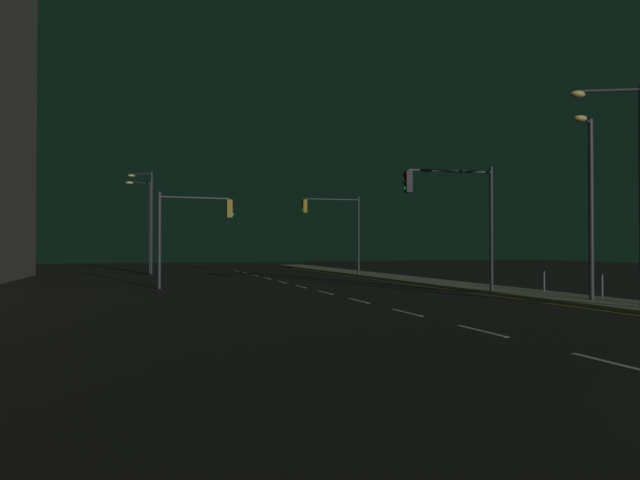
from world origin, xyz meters
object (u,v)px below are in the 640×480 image
at_px(traffic_light_far_center, 194,221).
at_px(street_lamp_far_end, 589,190).
at_px(traffic_light_mid_right, 335,219).
at_px(street_lamp_across_street, 146,218).
at_px(traffic_light_near_right, 454,202).
at_px(street_lamp_median, 148,213).
at_px(street_lamp_mid_block, 629,173).

relative_size(traffic_light_far_center, street_lamp_far_end, 0.72).
distance_m(traffic_light_mid_right, street_lamp_across_street, 15.61).
bearing_deg(street_lamp_far_end, traffic_light_far_center, 136.24).
height_order(street_lamp_far_end, street_lamp_across_street, street_lamp_across_street).
relative_size(traffic_light_mid_right, street_lamp_far_end, 0.84).
height_order(traffic_light_near_right, street_lamp_median, street_lamp_median).
height_order(traffic_light_near_right, traffic_light_far_center, traffic_light_near_right).
height_order(traffic_light_mid_right, street_lamp_median, street_lamp_median).
bearing_deg(street_lamp_median, traffic_light_far_center, -82.46).
relative_size(traffic_light_far_center, street_lamp_median, 0.61).
bearing_deg(street_lamp_mid_block, traffic_light_far_center, 130.04).
xyz_separation_m(street_lamp_median, street_lamp_mid_block, (14.66, -30.68, -0.22)).
height_order(traffic_light_mid_right, street_lamp_across_street, street_lamp_across_street).
bearing_deg(traffic_light_far_center, traffic_light_near_right, -35.81).
distance_m(traffic_light_mid_right, street_lamp_far_end, 20.95).
bearing_deg(traffic_light_far_center, street_lamp_far_end, -43.76).
distance_m(traffic_light_near_right, street_lamp_across_street, 27.66).
xyz_separation_m(traffic_light_far_center, street_lamp_far_end, (13.23, -12.67, 0.77)).
xyz_separation_m(traffic_light_near_right, traffic_light_far_center, (-10.64, 7.68, -0.63)).
relative_size(traffic_light_mid_right, street_lamp_mid_block, 0.78).
bearing_deg(traffic_light_near_right, street_lamp_far_end, -62.61).
height_order(traffic_light_mid_right, street_lamp_far_end, street_lamp_far_end).
relative_size(traffic_light_near_right, street_lamp_across_street, 0.76).
bearing_deg(street_lamp_mid_block, traffic_light_mid_right, 94.45).
distance_m(traffic_light_mid_right, street_lamp_median, 14.94).
height_order(street_lamp_far_end, street_lamp_median, street_lamp_median).
bearing_deg(street_lamp_mid_block, street_lamp_far_end, 74.27).
distance_m(street_lamp_median, street_lamp_mid_block, 34.01).
height_order(traffic_light_near_right, street_lamp_mid_block, street_lamp_mid_block).
distance_m(traffic_light_near_right, street_lamp_median, 26.64).
xyz_separation_m(street_lamp_far_end, street_lamp_across_street, (-15.41, 29.49, 0.22)).
distance_m(traffic_light_far_center, traffic_light_mid_right, 13.52).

